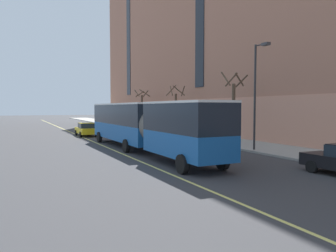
{
  "coord_description": "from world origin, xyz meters",
  "views": [
    {
      "loc": [
        -9.44,
        -21.79,
        3.36
      ],
      "look_at": [
        2.39,
        3.04,
        1.8
      ],
      "focal_mm": 35.0,
      "sensor_mm": 36.0,
      "label": 1
    }
  ],
  "objects_px": {
    "street_lamp": "(257,87)",
    "parked_car_darkgray_2": "(112,123)",
    "taxi_cab": "(86,129)",
    "street_tree_mid_block": "(234,106)",
    "parked_car_red_3": "(127,125)",
    "city_bus": "(142,124)",
    "street_tree_far_uptown": "(176,108)",
    "street_tree_far_downtown": "(142,107)"
  },
  "relations": [
    {
      "from": "street_tree_mid_block",
      "to": "street_tree_far_uptown",
      "type": "height_order",
      "value": "street_tree_mid_block"
    },
    {
      "from": "city_bus",
      "to": "parked_car_red_3",
      "type": "height_order",
      "value": "city_bus"
    },
    {
      "from": "city_bus",
      "to": "street_tree_mid_block",
      "type": "bearing_deg",
      "value": 10.63
    },
    {
      "from": "street_tree_mid_block",
      "to": "street_tree_far_uptown",
      "type": "bearing_deg",
      "value": 90.01
    },
    {
      "from": "parked_car_darkgray_2",
      "to": "street_lamp",
      "type": "bearing_deg",
      "value": -87.04
    },
    {
      "from": "city_bus",
      "to": "street_tree_mid_block",
      "type": "xyz_separation_m",
      "value": [
        9.8,
        1.84,
        1.38
      ]
    },
    {
      "from": "city_bus",
      "to": "street_tree_far_uptown",
      "type": "height_order",
      "value": "street_tree_far_uptown"
    },
    {
      "from": "city_bus",
      "to": "parked_car_red_3",
      "type": "distance_m",
      "value": 22.75
    },
    {
      "from": "street_tree_mid_block",
      "to": "taxi_cab",
      "type": "bearing_deg",
      "value": 127.8
    },
    {
      "from": "street_tree_far_uptown",
      "to": "parked_car_darkgray_2",
      "type": "bearing_deg",
      "value": 103.18
    },
    {
      "from": "parked_car_darkgray_2",
      "to": "parked_car_red_3",
      "type": "relative_size",
      "value": 1.04
    },
    {
      "from": "street_tree_far_uptown",
      "to": "street_lamp",
      "type": "height_order",
      "value": "street_lamp"
    },
    {
      "from": "parked_car_red_3",
      "to": "street_lamp",
      "type": "relative_size",
      "value": 0.58
    },
    {
      "from": "street_tree_far_uptown",
      "to": "street_lamp",
      "type": "relative_size",
      "value": 0.77
    },
    {
      "from": "street_tree_mid_block",
      "to": "street_lamp",
      "type": "bearing_deg",
      "value": -110.02
    },
    {
      "from": "taxi_cab",
      "to": "street_tree_mid_block",
      "type": "bearing_deg",
      "value": -52.2
    },
    {
      "from": "city_bus",
      "to": "taxi_cab",
      "type": "relative_size",
      "value": 4.31
    },
    {
      "from": "taxi_cab",
      "to": "street_tree_far_uptown",
      "type": "distance_m",
      "value": 11.3
    },
    {
      "from": "parked_car_red_3",
      "to": "street_tree_mid_block",
      "type": "relative_size",
      "value": 0.7
    },
    {
      "from": "street_tree_mid_block",
      "to": "street_tree_far_uptown",
      "type": "distance_m",
      "value": 11.89
    },
    {
      "from": "street_tree_mid_block",
      "to": "street_lamp",
      "type": "distance_m",
      "value": 6.02
    },
    {
      "from": "street_tree_far_uptown",
      "to": "city_bus",
      "type": "bearing_deg",
      "value": -125.52
    },
    {
      "from": "parked_car_darkgray_2",
      "to": "parked_car_red_3",
      "type": "distance_m",
      "value": 7.74
    },
    {
      "from": "parked_car_darkgray_2",
      "to": "street_tree_mid_block",
      "type": "relative_size",
      "value": 0.73
    },
    {
      "from": "parked_car_red_3",
      "to": "street_lamp",
      "type": "bearing_deg",
      "value": -85.97
    },
    {
      "from": "street_lamp",
      "to": "parked_car_darkgray_2",
      "type": "bearing_deg",
      "value": 92.96
    },
    {
      "from": "street_tree_far_downtown",
      "to": "parked_car_darkgray_2",
      "type": "bearing_deg",
      "value": 132.51
    },
    {
      "from": "city_bus",
      "to": "parked_car_red_3",
      "type": "relative_size",
      "value": 4.4
    },
    {
      "from": "city_bus",
      "to": "street_lamp",
      "type": "height_order",
      "value": "street_lamp"
    },
    {
      "from": "street_tree_far_uptown",
      "to": "street_lamp",
      "type": "bearing_deg",
      "value": -96.57
    },
    {
      "from": "parked_car_darkgray_2",
      "to": "street_lamp",
      "type": "relative_size",
      "value": 0.6
    },
    {
      "from": "street_tree_far_uptown",
      "to": "street_tree_far_downtown",
      "type": "xyz_separation_m",
      "value": [
        -0.03,
        11.88,
        0.06
      ]
    },
    {
      "from": "parked_car_darkgray_2",
      "to": "parked_car_red_3",
      "type": "height_order",
      "value": "same"
    },
    {
      "from": "parked_car_darkgray_2",
      "to": "street_tree_far_uptown",
      "type": "distance_m",
      "value": 16.55
    },
    {
      "from": "city_bus",
      "to": "parked_car_red_3",
      "type": "xyz_separation_m",
      "value": [
        5.99,
        21.91,
        -1.36
      ]
    },
    {
      "from": "parked_car_darkgray_2",
      "to": "parked_car_red_3",
      "type": "bearing_deg",
      "value": -90.57
    },
    {
      "from": "city_bus",
      "to": "street_tree_mid_block",
      "type": "height_order",
      "value": "street_tree_mid_block"
    },
    {
      "from": "parked_car_darkgray_2",
      "to": "street_tree_mid_block",
      "type": "bearing_deg",
      "value": -82.36
    },
    {
      "from": "parked_car_red_3",
      "to": "street_lamp",
      "type": "height_order",
      "value": "street_lamp"
    },
    {
      "from": "street_tree_mid_block",
      "to": "street_lamp",
      "type": "xyz_separation_m",
      "value": [
        -2.0,
        -5.5,
        1.39
      ]
    },
    {
      "from": "parked_car_darkgray_2",
      "to": "street_tree_far_uptown",
      "type": "height_order",
      "value": "street_tree_far_uptown"
    },
    {
      "from": "parked_car_darkgray_2",
      "to": "street_lamp",
      "type": "height_order",
      "value": "street_lamp"
    }
  ]
}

